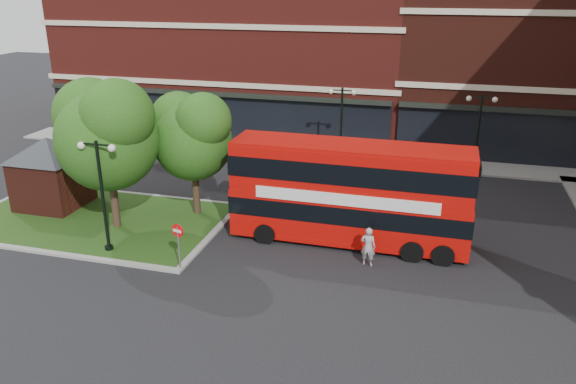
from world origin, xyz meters
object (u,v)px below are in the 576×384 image
(bus, at_px, (350,187))
(car_silver, at_px, (234,149))
(woman, at_px, (368,247))
(car_white, at_px, (422,164))

(bus, relative_size, car_silver, 2.78)
(woman, relative_size, car_silver, 0.45)
(car_white, bearing_deg, car_silver, 97.70)
(car_silver, height_order, car_white, car_white)
(bus, relative_size, woman, 6.17)
(woman, height_order, car_silver, woman)
(bus, distance_m, car_white, 11.00)
(car_silver, xyz_separation_m, car_white, (12.09, 0.00, 0.00))
(car_white, bearing_deg, woman, -179.47)
(bus, xyz_separation_m, car_white, (2.74, 10.47, -1.97))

